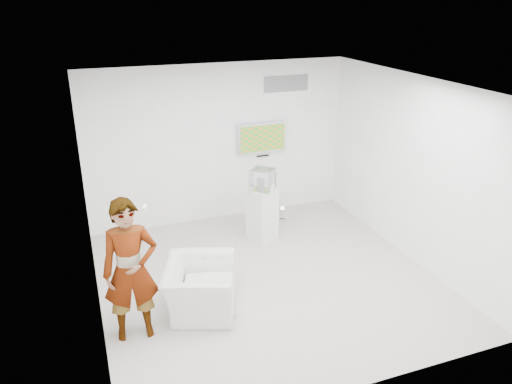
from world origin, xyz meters
The scene contains 10 objects.
room centered at (0.00, 0.00, 1.50)m, with size 5.01×5.01×3.00m.
tv centered at (0.85, 2.45, 1.55)m, with size 1.00×0.08×0.60m, color #B9B9BD.
logo_decal centered at (1.35, 2.49, 2.55)m, with size 0.90×0.02×0.30m, color slate.
person centered at (-2.09, -0.65, 0.95)m, with size 0.69×0.46×1.90m, color white.
armchair centered at (-1.17, -0.40, 0.35)m, with size 1.07×0.94×0.70m, color white.
pedestal centered at (0.43, 1.34, 0.48)m, with size 0.46×0.46×0.96m, color silver.
floor_uplight centered at (1.07, 1.89, 0.14)m, with size 0.18×0.18×0.28m, color silver.
vitrine centered at (0.43, 1.34, 1.14)m, with size 0.36×0.36×0.36m, color silver.
console centered at (0.43, 1.34, 1.07)m, with size 0.05×0.16×0.22m, color silver.
wii_remote centered at (-1.84, -0.51, 1.71)m, with size 0.03×0.13×0.03m, color silver.
Camera 1 is at (-2.51, -6.23, 4.17)m, focal length 35.00 mm.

